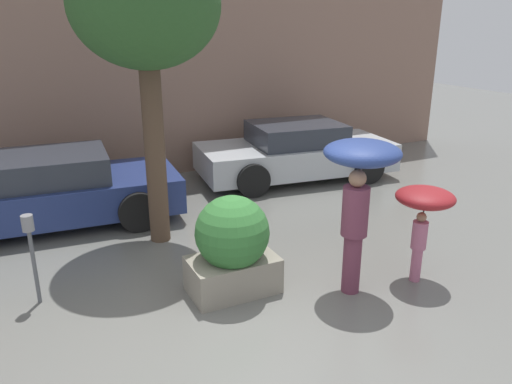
{
  "coord_description": "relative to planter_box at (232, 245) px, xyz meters",
  "views": [
    {
      "loc": [
        -2.01,
        -4.46,
        3.38
      ],
      "look_at": [
        0.97,
        1.6,
        1.05
      ],
      "focal_mm": 35.0,
      "sensor_mm": 36.0,
      "label": 1
    }
  ],
  "objects": [
    {
      "name": "person_adult",
      "position": [
        1.47,
        -0.62,
        0.9
      ],
      "size": [
        0.96,
        0.96,
        2.0
      ],
      "rotation": [
        0.0,
        0.0,
        0.66
      ],
      "color": "brown",
      "rests_on": "ground"
    },
    {
      "name": "parked_car_near",
      "position": [
        -1.89,
        3.54,
        -0.06
      ],
      "size": [
        4.47,
        2.3,
        1.25
      ],
      "rotation": [
        0.0,
        0.0,
        1.49
      ],
      "color": "navy",
      "rests_on": "ground"
    },
    {
      "name": "ground_plane",
      "position": [
        -0.28,
        -0.88,
        -0.66
      ],
      "size": [
        40.0,
        40.0,
        0.0
      ],
      "primitive_type": "plane",
      "color": "slate"
    },
    {
      "name": "planter_box",
      "position": [
        0.0,
        0.0,
        0.0
      ],
      "size": [
        1.14,
        0.96,
        1.31
      ],
      "color": "gray",
      "rests_on": "ground"
    },
    {
      "name": "person_child",
      "position": [
        2.41,
        -0.8,
        0.42
      ],
      "size": [
        0.78,
        0.78,
        1.3
      ],
      "rotation": [
        0.0,
        0.0,
        0.57
      ],
      "color": "#B76684",
      "rests_on": "ground"
    },
    {
      "name": "parking_meter",
      "position": [
        -2.31,
        0.82,
        0.2
      ],
      "size": [
        0.14,
        0.14,
        1.18
      ],
      "color": "#595B60",
      "rests_on": "ground"
    },
    {
      "name": "building_facade",
      "position": [
        -0.28,
        5.62,
        2.34
      ],
      "size": [
        18.0,
        0.3,
        6.0
      ],
      "color": "#8C6B5B",
      "rests_on": "ground"
    },
    {
      "name": "parked_car_far",
      "position": [
        3.28,
        3.99,
        -0.06
      ],
      "size": [
        4.47,
        2.43,
        1.25
      ],
      "rotation": [
        0.0,
        0.0,
        1.45
      ],
      "color": "#B7BCC1",
      "rests_on": "ground"
    },
    {
      "name": "street_tree",
      "position": [
        -0.4,
        2.03,
        2.87
      ],
      "size": [
        2.14,
        2.14,
        4.51
      ],
      "color": "brown",
      "rests_on": "ground"
    }
  ]
}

